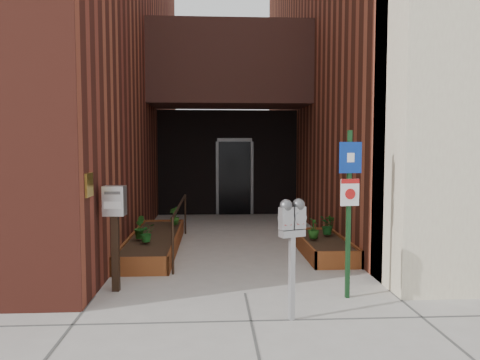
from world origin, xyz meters
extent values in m
plane|color=#9E9991|center=(0.00, 0.00, 0.00)|extent=(80.00, 80.00, 0.00)
cube|color=maroon|center=(-6.00, 6.70, 5.00)|extent=(8.00, 14.60, 10.00)
cube|color=brown|center=(6.00, 7.15, 5.00)|extent=(8.00, 13.70, 10.00)
cube|color=beige|center=(2.55, 0.20, 2.20)|extent=(1.10, 1.20, 4.40)
cube|color=black|center=(0.00, 6.00, 4.00)|extent=(4.20, 2.00, 2.00)
cube|color=black|center=(0.00, 7.40, 1.50)|extent=(4.00, 0.30, 3.00)
cube|color=black|center=(0.20, 7.22, 1.05)|extent=(0.90, 0.06, 2.10)
cube|color=#B79338|center=(-1.99, -0.20, 1.50)|extent=(0.04, 0.30, 0.30)
cube|color=brown|center=(-1.55, 0.92, 0.15)|extent=(0.90, 0.04, 0.30)
cube|color=brown|center=(-1.55, 4.48, 0.15)|extent=(0.90, 0.04, 0.30)
cube|color=brown|center=(-1.98, 2.70, 0.15)|extent=(0.04, 3.60, 0.30)
cube|color=brown|center=(-1.12, 2.70, 0.15)|extent=(0.04, 3.60, 0.30)
cube|color=black|center=(-1.55, 2.70, 0.13)|extent=(0.82, 3.52, 0.26)
cube|color=brown|center=(1.60, 1.12, 0.15)|extent=(0.80, 0.04, 0.30)
cube|color=brown|center=(1.60, 3.28, 0.15)|extent=(0.80, 0.04, 0.30)
cube|color=brown|center=(1.22, 2.20, 0.15)|extent=(0.04, 2.20, 0.30)
cube|color=brown|center=(1.98, 2.20, 0.15)|extent=(0.04, 2.20, 0.30)
cube|color=black|center=(1.60, 2.20, 0.13)|extent=(0.72, 2.12, 0.26)
cylinder|color=black|center=(-1.05, 1.00, 0.45)|extent=(0.04, 0.04, 0.90)
cylinder|color=black|center=(-1.05, 4.30, 0.45)|extent=(0.04, 0.04, 0.90)
cylinder|color=black|center=(-1.05, 2.65, 0.88)|extent=(0.04, 3.30, 0.04)
cube|color=#ABABAE|center=(0.47, -0.99, 0.48)|extent=(0.08, 0.08, 0.97)
cube|color=#ABABAE|center=(0.47, -0.99, 1.01)|extent=(0.31, 0.22, 0.08)
cube|color=#ABABAE|center=(0.39, -1.02, 1.18)|extent=(0.17, 0.14, 0.25)
sphere|color=#59595B|center=(0.39, -1.02, 1.33)|extent=(0.14, 0.14, 0.14)
cube|color=white|center=(0.41, -1.07, 1.20)|extent=(0.08, 0.04, 0.05)
cube|color=#B21414|center=(0.41, -1.07, 1.12)|extent=(0.08, 0.04, 0.03)
cube|color=#ABABAE|center=(0.54, -0.96, 1.18)|extent=(0.17, 0.14, 0.25)
sphere|color=#59595B|center=(0.54, -0.96, 1.33)|extent=(0.14, 0.14, 0.14)
cube|color=white|center=(0.56, -1.00, 1.20)|extent=(0.08, 0.04, 0.05)
cube|color=#B21414|center=(0.56, -1.00, 1.12)|extent=(0.08, 0.04, 0.03)
cube|color=#14381A|center=(1.33, -0.25, 1.10)|extent=(0.06, 0.06, 2.19)
cube|color=navy|center=(1.34, -0.28, 1.84)|extent=(0.30, 0.06, 0.40)
cube|color=white|center=(1.34, -0.28, 1.84)|extent=(0.10, 0.03, 0.12)
cube|color=white|center=(1.34, -0.28, 1.39)|extent=(0.25, 0.05, 0.35)
cube|color=#B21414|center=(1.34, -0.28, 1.54)|extent=(0.25, 0.05, 0.06)
cylinder|color=#B21414|center=(1.34, -0.29, 1.37)|extent=(0.14, 0.03, 0.14)
cube|color=black|center=(-1.76, 0.22, 0.53)|extent=(0.10, 0.10, 1.06)
cube|color=#BCBCBF|center=(-1.76, 0.22, 1.25)|extent=(0.30, 0.23, 0.40)
cube|color=#59595B|center=(-1.77, 0.11, 1.36)|extent=(0.21, 0.02, 0.04)
cube|color=white|center=(-1.77, 0.11, 1.20)|extent=(0.23, 0.02, 0.10)
imported|color=#1C6320|center=(-1.59, 2.04, 0.46)|extent=(0.36, 0.36, 0.33)
imported|color=#1B4F16|center=(-1.77, 2.35, 0.51)|extent=(0.27, 0.27, 0.41)
imported|color=#2C5D1A|center=(-1.25, 3.84, 0.48)|extent=(0.25, 0.25, 0.36)
imported|color=#1A5117|center=(-1.25, 3.77, 0.49)|extent=(0.28, 0.28, 0.39)
imported|color=#1E5418|center=(1.40, 2.17, 0.48)|extent=(0.24, 0.24, 0.37)
imported|color=#1E5E1A|center=(1.85, 2.71, 0.47)|extent=(0.25, 0.25, 0.35)
imported|color=#17521D|center=(1.75, 2.50, 0.48)|extent=(0.38, 0.38, 0.35)
camera|label=1|loc=(-0.42, -6.17, 2.00)|focal=35.00mm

